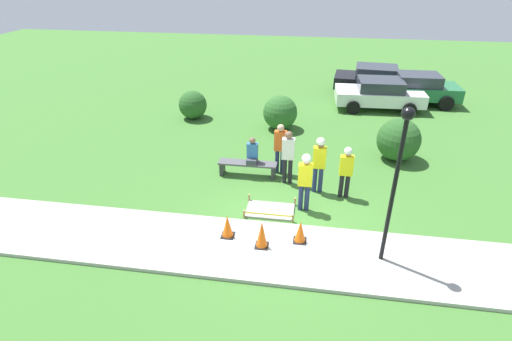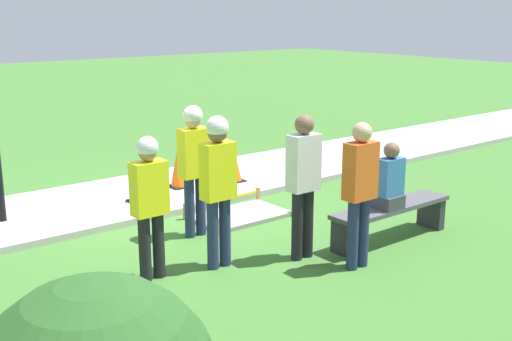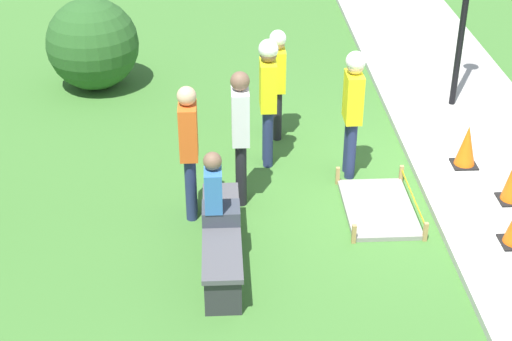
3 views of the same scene
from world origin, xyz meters
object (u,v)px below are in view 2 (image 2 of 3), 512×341
park_bench (391,215)px  bystander_in_orange_shirt (360,186)px  traffic_cone_near_patch (233,164)px  person_seated_on_bench (388,182)px  traffic_cone_sidewalk_edge (139,183)px  worker_supervisor (194,159)px  traffic_cone_far_patch (179,166)px  worker_assistant (150,196)px  bystander_in_gray_shirt (303,178)px  worker_trainee (218,177)px

park_bench → bystander_in_orange_shirt: (1.05, 0.37, 0.66)m
traffic_cone_near_patch → person_seated_on_bench: person_seated_on_bench is taller
traffic_cone_sidewalk_edge → person_seated_on_bench: person_seated_on_bench is taller
traffic_cone_sidewalk_edge → bystander_in_orange_shirt: bystander_in_orange_shirt is taller
traffic_cone_near_patch → worker_supervisor: size_ratio=0.35×
traffic_cone_far_patch → worker_supervisor: worker_supervisor is taller
worker_supervisor → worker_assistant: worker_supervisor is taller
traffic_cone_near_patch → bystander_in_gray_shirt: bystander_in_gray_shirt is taller
worker_supervisor → worker_trainee: size_ratio=0.98×
traffic_cone_sidewalk_edge → worker_supervisor: worker_supervisor is taller
worker_assistant → bystander_in_orange_shirt: bystander_in_orange_shirt is taller
traffic_cone_sidewalk_edge → worker_supervisor: size_ratio=0.33×
bystander_in_orange_shirt → worker_supervisor: bearing=-66.7°
traffic_cone_far_patch → worker_assistant: bearing=53.5°
worker_assistant → worker_trainee: 0.85m
traffic_cone_far_patch → bystander_in_gray_shirt: bearing=84.4°
worker_assistant → worker_supervisor: bearing=-142.3°
traffic_cone_far_patch → bystander_in_orange_shirt: bearing=89.7°
park_bench → traffic_cone_sidewalk_edge: bearing=-60.0°
traffic_cone_far_patch → person_seated_on_bench: 3.95m
park_bench → worker_trainee: 2.57m
worker_supervisor → worker_assistant: bearing=37.7°
worker_trainee → traffic_cone_near_patch: bearing=-129.0°
person_seated_on_bench → bystander_in_gray_shirt: 1.27m
traffic_cone_far_patch → worker_trainee: 3.43m
worker_supervisor → worker_assistant: size_ratio=1.08×
traffic_cone_sidewalk_edge → worker_assistant: bearing=64.8°
bystander_in_gray_shirt → bystander_in_orange_shirt: bearing=116.4°
traffic_cone_far_patch → bystander_in_gray_shirt: 3.57m
traffic_cone_near_patch → bystander_in_gray_shirt: size_ratio=0.35×
worker_trainee → bystander_in_orange_shirt: worker_trainee is taller
traffic_cone_far_patch → bystander_in_gray_shirt: (0.34, 3.51, 0.58)m
bystander_in_orange_shirt → person_seated_on_bench: bearing=-160.2°
worker_trainee → bystander_in_gray_shirt: 1.08m
traffic_cone_near_patch → bystander_in_gray_shirt: (1.29, 3.23, 0.64)m
person_seated_on_bench → bystander_in_gray_shirt: bearing=-14.8°
traffic_cone_near_patch → traffic_cone_sidewalk_edge: traffic_cone_near_patch is taller
traffic_cone_sidewalk_edge → worker_assistant: 2.88m
park_bench → bystander_in_orange_shirt: bearing=19.5°
traffic_cone_sidewalk_edge → park_bench: size_ratio=0.31×
person_seated_on_bench → bystander_in_orange_shirt: bystander_in_orange_shirt is taller
traffic_cone_near_patch → worker_trainee: worker_trainee is taller
traffic_cone_sidewalk_edge → bystander_in_gray_shirt: size_ratio=0.33×
traffic_cone_near_patch → worker_trainee: size_ratio=0.34×
worker_trainee → bystander_in_gray_shirt: bearing=157.4°
park_bench → bystander_in_gray_shirt: bystander_in_gray_shirt is taller
worker_supervisor → bystander_in_gray_shirt: bystander_in_gray_shirt is taller
traffic_cone_far_patch → bystander_in_orange_shirt: bystander_in_orange_shirt is taller
person_seated_on_bench → worker_trainee: worker_trainee is taller
traffic_cone_far_patch → worker_trainee: size_ratio=0.40×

